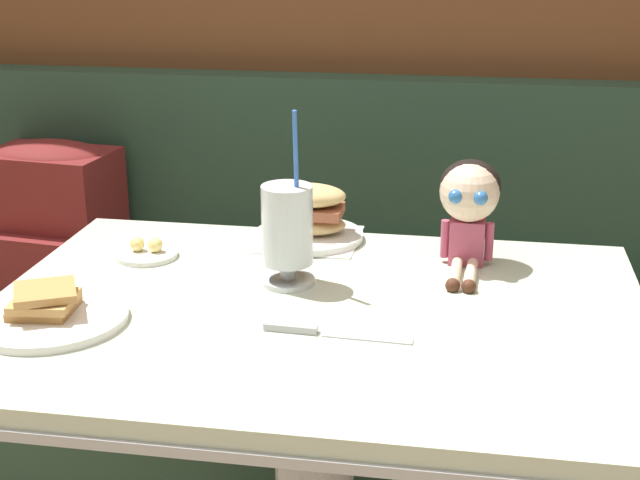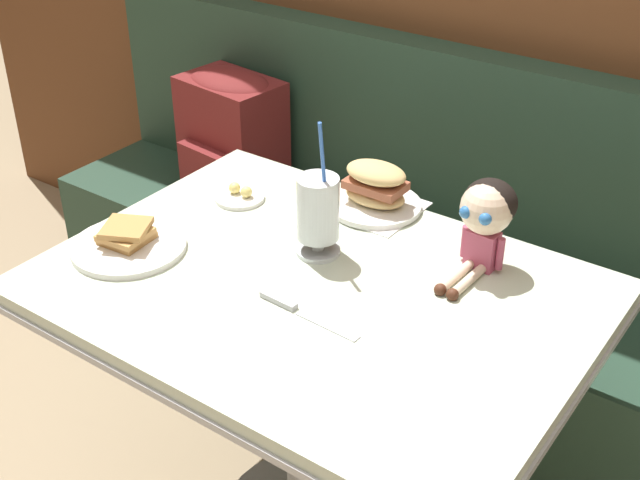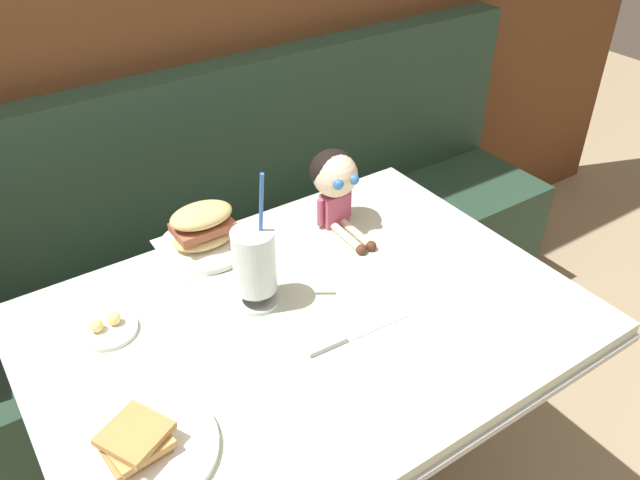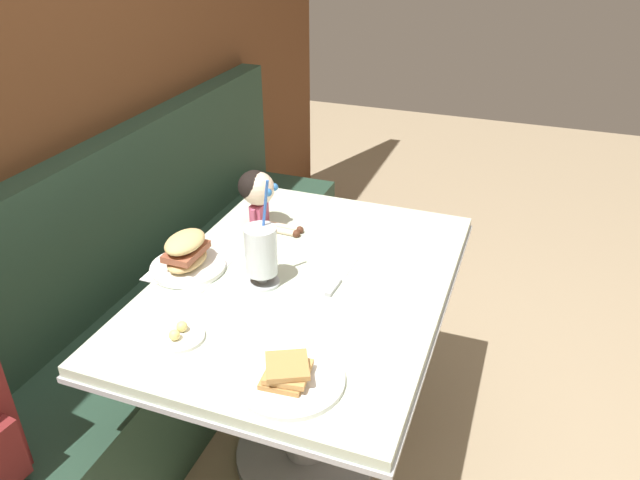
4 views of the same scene
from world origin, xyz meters
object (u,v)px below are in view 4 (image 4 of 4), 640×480
Objects in this scene: milkshake_glass at (261,253)px; butter_saucer at (180,336)px; sandwich_plate at (187,256)px; seated_doll at (258,192)px; butter_knife at (338,281)px; toast_plate at (289,377)px.

milkshake_glass reaches higher than butter_saucer.
sandwich_plate is (-0.01, 0.24, -0.05)m from milkshake_glass.
seated_doll is at bearing 26.57° from milkshake_glass.
seated_doll is (0.60, 0.07, 0.12)m from butter_saucer.
butter_saucer is at bearing 163.30° from milkshake_glass.
butter_saucer is (-0.29, 0.09, -0.09)m from milkshake_glass.
seated_doll is at bearing 56.80° from butter_knife.
butter_knife is (0.08, -0.20, -0.10)m from milkshake_glass.
seated_doll is (0.23, 0.35, 0.12)m from butter_knife.
toast_plate reaches higher than butter_saucer.
milkshake_glass is at bearing -16.70° from butter_saucer.
butter_saucer is at bearing -173.74° from seated_doll.
sandwich_plate reaches higher than butter_saucer.
milkshake_glass is at bearing 111.66° from butter_knife.
sandwich_plate is at bearing 27.51° from butter_saucer.
toast_plate is 0.79× the size of milkshake_glass.
butter_saucer is at bearing 80.87° from toast_plate.
toast_plate is at bearing -176.15° from butter_knife.
toast_plate is at bearing -149.80° from seated_doll.
milkshake_glass reaches higher than seated_doll.
sandwich_plate is at bearing 53.90° from toast_plate.
sandwich_plate is 0.33m from butter_saucer.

